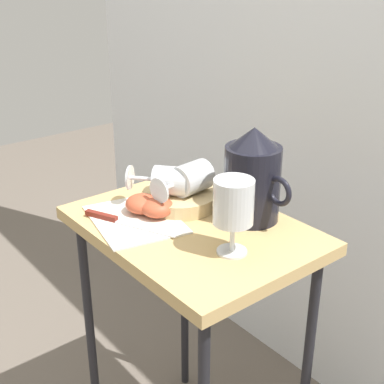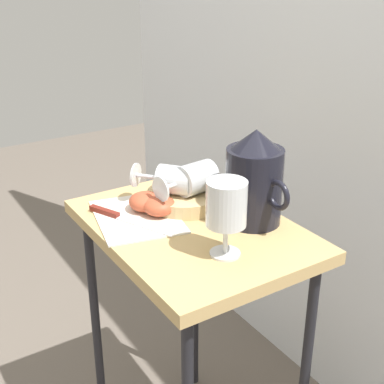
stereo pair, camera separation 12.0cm
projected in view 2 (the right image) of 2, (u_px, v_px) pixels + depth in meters
curtain_drape at (359, 106)px, 1.41m from camera, size 2.40×0.03×1.88m
table at (192, 256)px, 1.27m from camera, size 0.56×0.41×0.74m
linen_napkin at (137, 217)px, 1.26m from camera, size 0.27×0.23×0.00m
basket_tray at (185, 198)px, 1.32m from camera, size 0.19×0.19×0.03m
pitcher at (254, 185)px, 1.21m from camera, size 0.18×0.13×0.22m
wine_glass_upright at (226, 207)px, 1.07m from camera, size 0.08×0.08×0.16m
wine_glass_tipped_near at (173, 180)px, 1.29m from camera, size 0.16×0.14×0.07m
wine_glass_tipped_far at (195, 179)px, 1.29m from camera, size 0.09×0.16×0.08m
apple_half_left at (145, 201)px, 1.28m from camera, size 0.08×0.08×0.04m
apple_half_right at (159, 206)px, 1.26m from camera, size 0.08×0.08×0.04m
knife at (118, 216)px, 1.25m from camera, size 0.23×0.11×0.01m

